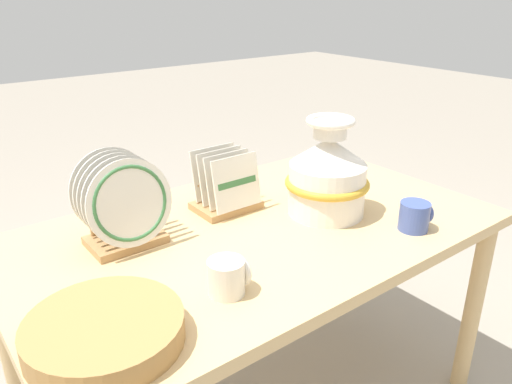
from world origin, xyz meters
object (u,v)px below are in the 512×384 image
(ceramic_vase, at_px, (328,174))
(dish_rack_square_plates, at_px, (226,190))
(wicker_charger_stack, at_px, (105,331))
(mug_cobalt_glaze, at_px, (415,216))
(mug_cream_glaze, at_px, (228,277))
(dish_rack_round_plates, at_px, (123,207))

(ceramic_vase, height_order, dish_rack_square_plates, ceramic_vase)
(wicker_charger_stack, height_order, mug_cobalt_glaze, mug_cobalt_glaze)
(ceramic_vase, height_order, wicker_charger_stack, ceramic_vase)
(dish_rack_square_plates, xyz_separation_m, mug_cream_glaze, (-0.26, -0.38, -0.02))
(dish_rack_round_plates, height_order, dish_rack_square_plates, dish_rack_round_plates)
(ceramic_vase, distance_m, dish_rack_round_plates, 0.60)
(mug_cream_glaze, xyz_separation_m, mug_cobalt_glaze, (0.60, -0.06, 0.00))
(dish_rack_round_plates, height_order, mug_cream_glaze, dish_rack_round_plates)
(mug_cream_glaze, bearing_deg, dish_rack_square_plates, 56.18)
(dish_rack_square_plates, distance_m, mug_cream_glaze, 0.46)
(dish_rack_round_plates, bearing_deg, mug_cream_glaze, -76.17)
(mug_cobalt_glaze, bearing_deg, mug_cream_glaze, 174.18)
(ceramic_vase, bearing_deg, dish_rack_round_plates, 162.36)
(wicker_charger_stack, xyz_separation_m, mug_cobalt_glaze, (0.89, -0.07, 0.01))
(wicker_charger_stack, bearing_deg, dish_rack_round_plates, 60.08)
(ceramic_vase, distance_m, mug_cobalt_glaze, 0.28)
(dish_rack_round_plates, bearing_deg, ceramic_vase, -17.64)
(mug_cream_glaze, height_order, mug_cobalt_glaze, same)
(dish_rack_square_plates, height_order, wicker_charger_stack, dish_rack_square_plates)
(wicker_charger_stack, height_order, mug_cream_glaze, mug_cream_glaze)
(ceramic_vase, relative_size, mug_cobalt_glaze, 3.23)
(dish_rack_round_plates, bearing_deg, dish_rack_square_plates, 5.12)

